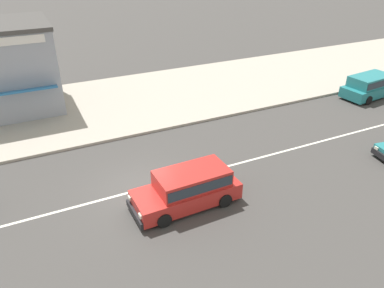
# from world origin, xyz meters

# --- Properties ---
(ground_plane) EXTENTS (160.00, 160.00, 0.00)m
(ground_plane) POSITION_xyz_m (0.00, 0.00, 0.00)
(ground_plane) COLOR #423F3D
(lane_centre_stripe) EXTENTS (50.40, 0.14, 0.01)m
(lane_centre_stripe) POSITION_xyz_m (0.00, 0.00, 0.00)
(lane_centre_stripe) COLOR silver
(lane_centre_stripe) RESTS_ON ground
(kerb_strip) EXTENTS (68.00, 10.00, 0.15)m
(kerb_strip) POSITION_xyz_m (0.00, 9.95, 0.07)
(kerb_strip) COLOR #ADA393
(kerb_strip) RESTS_ON ground
(minivan_red_3) EXTENTS (4.56, 1.99, 1.56)m
(minivan_red_3) POSITION_xyz_m (1.44, -1.81, 0.84)
(minivan_red_3) COLOR red
(minivan_red_3) RESTS_ON ground
(minivan_teal_4) EXTENTS (4.74, 2.28, 1.56)m
(minivan_teal_4) POSITION_xyz_m (17.93, 3.67, 0.84)
(minivan_teal_4) COLOR teal
(minivan_teal_4) RESTS_ON ground
(shopfront_mid_block) EXTENTS (6.24, 6.35, 5.32)m
(shopfront_mid_block) POSITION_xyz_m (-4.80, 12.02, 2.81)
(shopfront_mid_block) COLOR #999EA8
(shopfront_mid_block) RESTS_ON kerb_strip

